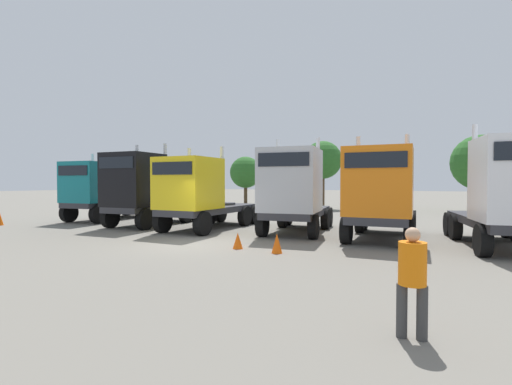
{
  "coord_description": "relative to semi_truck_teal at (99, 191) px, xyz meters",
  "views": [
    {
      "loc": [
        8.79,
        -11.03,
        2.33
      ],
      "look_at": [
        0.19,
        4.99,
        1.84
      ],
      "focal_mm": 26.07,
      "sensor_mm": 36.0,
      "label": 1
    }
  ],
  "objects": [
    {
      "name": "semi_truck_silver",
      "position": [
        12.65,
        0.09,
        0.15
      ],
      "size": [
        3.44,
        6.1,
        4.38
      ],
      "rotation": [
        0.0,
        0.0,
        -1.4
      ],
      "color": "#333338",
      "rests_on": "ground"
    },
    {
      "name": "traffic_cone_mid",
      "position": [
        -2.78,
        -4.13,
        -1.48
      ],
      "size": [
        0.36,
        0.36,
        0.72
      ],
      "primitive_type": "cone",
      "color": "#F2590C",
      "rests_on": "ground"
    },
    {
      "name": "traffic_cone_near",
      "position": [
        12.31,
        -4.13,
        -1.55
      ],
      "size": [
        0.36,
        0.36,
        0.57
      ],
      "primitive_type": "cone",
      "color": "#F2590C",
      "rests_on": "ground"
    },
    {
      "name": "semi_truck_orange",
      "position": [
        16.43,
        -0.2,
        0.06
      ],
      "size": [
        2.95,
        5.94,
        4.24
      ],
      "rotation": [
        0.0,
        0.0,
        -1.5
      ],
      "color": "#333338",
      "rests_on": "ground"
    },
    {
      "name": "semi_truck_white",
      "position": [
        20.67,
        -0.49,
        0.1
      ],
      "size": [
        3.69,
        6.4,
        4.37
      ],
      "rotation": [
        0.0,
        0.0,
        -1.37
      ],
      "color": "#333338",
      "rests_on": "ground"
    },
    {
      "name": "oak_far_left",
      "position": [
        -0.32,
        18.46,
        1.55
      ],
      "size": [
        3.28,
        3.28,
        5.04
      ],
      "color": "#4C3823",
      "rests_on": "ground"
    },
    {
      "name": "semi_truck_yellow",
      "position": [
        8.15,
        -0.93,
        -0.02
      ],
      "size": [
        2.88,
        6.56,
        4.07
      ],
      "rotation": [
        0.0,
        0.0,
        -1.52
      ],
      "color": "#333338",
      "rests_on": "ground"
    },
    {
      "name": "semi_truck_black",
      "position": [
        4.44,
        -0.91,
        0.16
      ],
      "size": [
        3.06,
        6.13,
        4.42
      ],
      "rotation": [
        0.0,
        0.0,
        -1.48
      ],
      "color": "#333338",
      "rests_on": "ground"
    },
    {
      "name": "visitor_in_hivis",
      "position": [
        18.47,
        -9.35,
        -0.87
      ],
      "size": [
        0.45,
        0.44,
        1.67
      ],
      "rotation": [
        0.0,
        0.0,
        1.66
      ],
      "color": "#393939",
      "rests_on": "ground"
    },
    {
      "name": "oak_far_right",
      "position": [
        20.71,
        17.75,
        2.02
      ],
      "size": [
        4.22,
        4.22,
        5.98
      ],
      "color": "#4C3823",
      "rests_on": "ground"
    },
    {
      "name": "traffic_cone_far",
      "position": [
        13.88,
        -4.24,
        -1.51
      ],
      "size": [
        0.36,
        0.36,
        0.65
      ],
      "primitive_type": "cone",
      "color": "#F2590C",
      "rests_on": "ground"
    },
    {
      "name": "ground",
      "position": [
        10.23,
        -4.24,
        -1.84
      ],
      "size": [
        200.0,
        200.0,
        0.0
      ],
      "primitive_type": "plane",
      "color": "slate"
    },
    {
      "name": "semi_truck_teal",
      "position": [
        0.0,
        0.0,
        0.0
      ],
      "size": [
        3.31,
        6.48,
        4.12
      ],
      "rotation": [
        0.0,
        0.0,
        -1.44
      ],
      "color": "#333338",
      "rests_on": "ground"
    },
    {
      "name": "oak_far_centre",
      "position": [
        8.64,
        16.6,
        2.47
      ],
      "size": [
        3.36,
        3.36,
        6.01
      ],
      "color": "#4C3823",
      "rests_on": "ground"
    }
  ]
}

